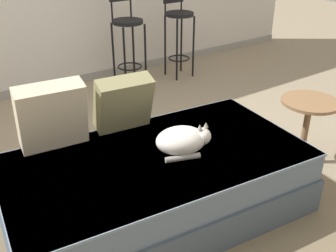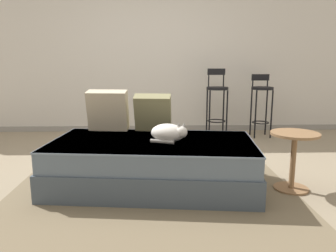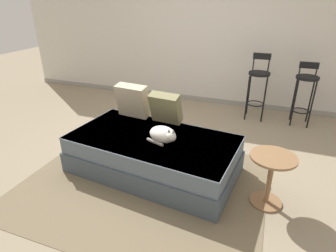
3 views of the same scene
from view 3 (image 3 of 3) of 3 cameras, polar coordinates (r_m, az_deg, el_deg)
name	(u,v)px [view 3 (image 3 of 3)]	position (r m, az deg, el deg)	size (l,w,h in m)	color
ground_plane	(165,154)	(3.77, -0.55, -5.74)	(16.00, 16.00, 0.00)	gray
wall_back_panel	(209,33)	(5.44, 8.34, 18.15)	(8.00, 0.10, 2.60)	silver
wall_baseboard_trim	(205,99)	(5.67, 7.43, 5.42)	(8.00, 0.02, 0.09)	gray
area_rug	(143,184)	(3.24, -5.07, -11.61)	(2.63, 2.14, 0.01)	#75664C
couch	(153,154)	(3.34, -3.03, -5.63)	(2.03, 1.24, 0.45)	#44505B
throw_pillow_corner	(133,101)	(3.72, -7.17, 5.14)	(0.44, 0.27, 0.44)	beige
throw_pillow_middle	(165,108)	(3.50, -0.52, 3.70)	(0.41, 0.28, 0.41)	#847F56
cat	(163,135)	(3.09, -0.97, -1.75)	(0.38, 0.33, 0.20)	white
bar_stool_near_window	(258,82)	(4.91, 17.88, 8.59)	(0.34, 0.34, 1.08)	black
bar_stool_by_doorway	(306,87)	(4.93, 26.16, 7.21)	(0.34, 0.34, 0.99)	black
side_table	(271,173)	(2.94, 20.14, -9.00)	(0.44, 0.44, 0.55)	olive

